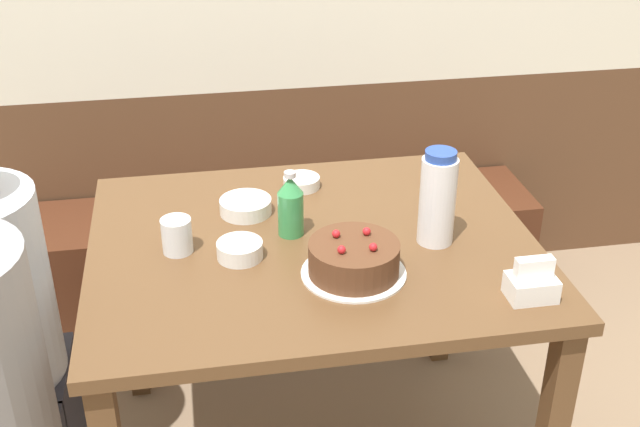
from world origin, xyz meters
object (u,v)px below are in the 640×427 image
object	(u,v)px
birthday_cake	(354,259)
bench_seat	(277,257)
soju_bottle	(291,205)
bowl_side_dish	(302,182)
napkin_holder	(532,283)
bowl_soup_white	(246,206)
bowl_rice_small	(240,250)
water_pitcher	(438,198)
glass_water_tall	(177,236)

from	to	relation	value
birthday_cake	bench_seat	bearing A→B (deg)	94.00
soju_bottle	bowl_side_dish	size ratio (longest dim) A/B	1.68
bowl_side_dish	birthday_cake	bearing A→B (deg)	-84.03
birthday_cake	soju_bottle	size ratio (longest dim) A/B	1.42
soju_bottle	napkin_holder	bearing A→B (deg)	-37.84
bowl_soup_white	soju_bottle	bearing A→B (deg)	-52.09
bench_seat	birthday_cake	bearing A→B (deg)	-86.00
bowl_rice_small	bowl_side_dish	xyz separation A→B (m)	(0.21, 0.36, -0.01)
bowl_side_dish	water_pitcher	bearing A→B (deg)	-51.62
bench_seat	birthday_cake	world-z (taller)	birthday_cake
water_pitcher	glass_water_tall	distance (m)	0.66
bowl_side_dish	glass_water_tall	bearing A→B (deg)	-140.11
bench_seat	napkin_holder	distance (m)	1.39
birthday_cake	napkin_holder	bearing A→B (deg)	-23.75
bench_seat	bowl_side_dish	bearing A→B (deg)	-87.86
water_pitcher	bowl_soup_white	bearing A→B (deg)	152.98
water_pitcher	bowl_soup_white	xyz separation A→B (m)	(-0.47, 0.24, -0.10)
water_pitcher	bowl_soup_white	world-z (taller)	water_pitcher
bowl_rice_small	bowl_side_dish	size ratio (longest dim) A/B	1.08
water_pitcher	bowl_rice_small	distance (m)	0.51
birthday_cake	bowl_side_dish	distance (m)	0.49
birthday_cake	glass_water_tall	size ratio (longest dim) A/B	2.80
bench_seat	glass_water_tall	xyz separation A→B (m)	(-0.34, -0.82, 0.60)
birthday_cake	glass_water_tall	world-z (taller)	birthday_cake
water_pitcher	glass_water_tall	xyz separation A→B (m)	(-0.65, 0.06, -0.08)
napkin_holder	soju_bottle	bearing A→B (deg)	142.16
bowl_rice_small	glass_water_tall	xyz separation A→B (m)	(-0.15, 0.06, 0.02)
bench_seat	bowl_rice_small	xyz separation A→B (m)	(-0.19, -0.88, 0.58)
soju_bottle	bowl_soup_white	distance (m)	0.18
bowl_soup_white	bowl_side_dish	world-z (taller)	bowl_soup_white
napkin_holder	bowl_soup_white	size ratio (longest dim) A/B	0.77
soju_bottle	glass_water_tall	size ratio (longest dim) A/B	1.97
soju_bottle	bowl_rice_small	xyz separation A→B (m)	(-0.14, -0.10, -0.06)
bowl_soup_white	bowl_side_dish	size ratio (longest dim) A/B	1.34
birthday_cake	glass_water_tall	distance (m)	0.45
bench_seat	bowl_side_dish	world-z (taller)	bowl_side_dish
bowl_soup_white	birthday_cake	bearing A→B (deg)	-57.66
soju_bottle	bowl_rice_small	bearing A→B (deg)	-146.05
soju_bottle	bowl_side_dish	distance (m)	0.28
water_pitcher	soju_bottle	bearing A→B (deg)	164.26
bowl_rice_small	water_pitcher	bearing A→B (deg)	-0.64
soju_bottle	bowl_rice_small	distance (m)	0.18
birthday_cake	bowl_soup_white	xyz separation A→B (m)	(-0.23, 0.36, -0.02)
napkin_holder	glass_water_tall	distance (m)	0.87
bench_seat	bowl_soup_white	world-z (taller)	bowl_soup_white
bench_seat	water_pitcher	xyz separation A→B (m)	(0.31, -0.89, 0.68)
bowl_rice_small	glass_water_tall	distance (m)	0.16
bench_seat	soju_bottle	xyz separation A→B (m)	(-0.05, -0.78, 0.64)
napkin_holder	bowl_rice_small	xyz separation A→B (m)	(-0.64, 0.29, -0.02)
birthday_cake	bowl_side_dish	size ratio (longest dim) A/B	2.39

